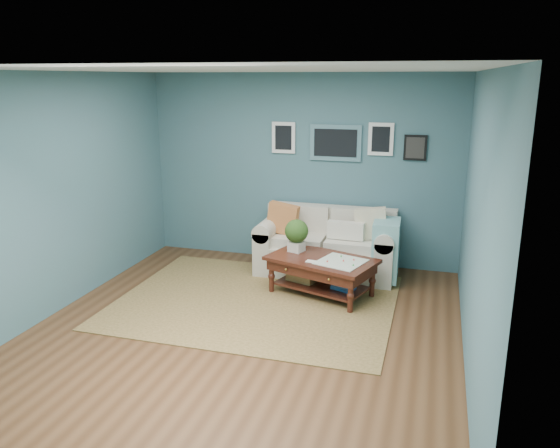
% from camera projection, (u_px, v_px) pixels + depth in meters
% --- Properties ---
extents(room_shell, '(5.00, 5.02, 2.70)m').
position_uv_depth(room_shell, '(245.00, 206.00, 5.55)').
color(room_shell, brown).
rests_on(room_shell, ground).
extents(area_rug, '(3.27, 2.62, 0.01)m').
position_uv_depth(area_rug, '(256.00, 301.00, 6.62)').
color(area_rug, brown).
rests_on(area_rug, ground).
extents(loveseat, '(1.92, 0.87, 0.99)m').
position_uv_depth(loveseat, '(333.00, 245.00, 7.48)').
color(loveseat, beige).
rests_on(loveseat, ground).
extents(coffee_table, '(1.45, 1.11, 0.90)m').
position_uv_depth(coffee_table, '(317.00, 263.00, 6.77)').
color(coffee_table, '#33120E').
rests_on(coffee_table, ground).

